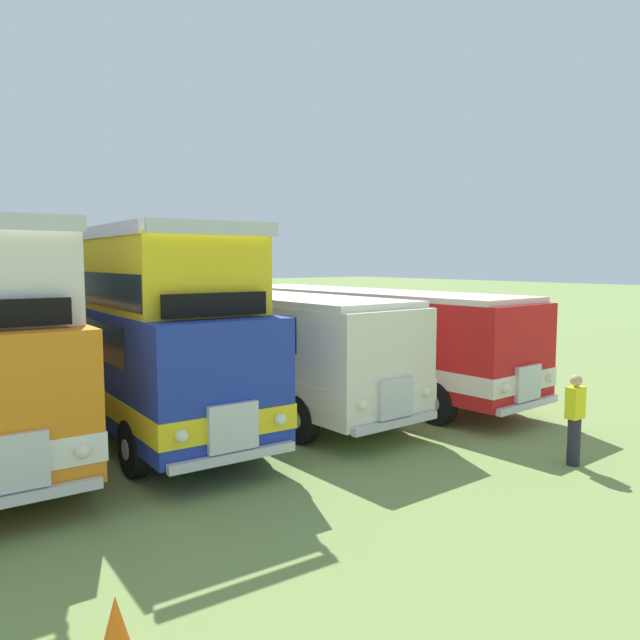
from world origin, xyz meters
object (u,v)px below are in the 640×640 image
(bus_eighth_in_row, at_px, (262,341))
(cone_near_end, at_px, (116,629))
(bus_seventh_in_row, at_px, (130,324))
(marshal_person, at_px, (575,419))
(bus_ninth_in_row, at_px, (359,332))

(bus_eighth_in_row, bearing_deg, cone_near_end, -129.34)
(bus_eighth_in_row, xyz_separation_m, cone_near_end, (-6.57, -8.01, -1.42))
(bus_seventh_in_row, xyz_separation_m, marshal_person, (5.56, -8.03, -1.47))
(bus_eighth_in_row, height_order, cone_near_end, bus_eighth_in_row)
(bus_eighth_in_row, relative_size, marshal_person, 5.69)
(bus_ninth_in_row, height_order, marshal_person, bus_ninth_in_row)
(bus_seventh_in_row, height_order, marshal_person, bus_seventh_in_row)
(bus_seventh_in_row, xyz_separation_m, cone_near_end, (-3.25, -8.54, -2.03))
(bus_ninth_in_row, bearing_deg, bus_eighth_in_row, -179.87)
(bus_seventh_in_row, height_order, bus_ninth_in_row, bus_seventh_in_row)
(cone_near_end, bearing_deg, marshal_person, 3.34)
(bus_seventh_in_row, height_order, cone_near_end, bus_seventh_in_row)
(bus_eighth_in_row, relative_size, cone_near_end, 14.76)
(bus_ninth_in_row, distance_m, marshal_person, 7.63)
(bus_seventh_in_row, bearing_deg, cone_near_end, -110.82)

